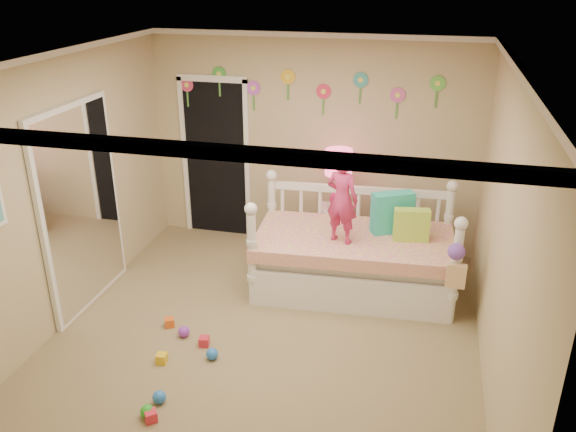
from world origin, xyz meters
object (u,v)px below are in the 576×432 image
(daybed, at_px, (354,241))
(nightstand, at_px, (336,232))
(child, at_px, (342,199))
(table_lamp, at_px, (339,169))

(daybed, relative_size, nightstand, 3.25)
(child, distance_m, table_lamp, 0.91)
(daybed, height_order, nightstand, daybed)
(daybed, xyz_separation_m, child, (-0.13, -0.17, 0.53))
(nightstand, bearing_deg, table_lamp, 80.64)
(daybed, xyz_separation_m, table_lamp, (-0.31, 0.72, 0.54))
(table_lamp, bearing_deg, child, -78.55)
(child, xyz_separation_m, nightstand, (-0.18, 0.89, -0.79))
(nightstand, xyz_separation_m, table_lamp, (0.00, 0.00, 0.79))
(child, height_order, table_lamp, child)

